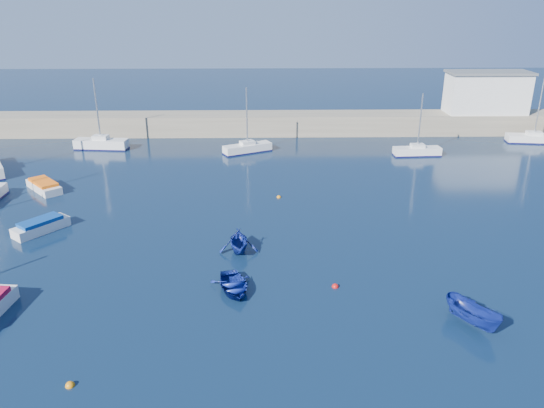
{
  "coord_description": "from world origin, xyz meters",
  "views": [
    {
      "loc": [
        1.05,
        -21.93,
        17.18
      ],
      "look_at": [
        1.81,
        17.0,
        1.6
      ],
      "focal_mm": 35.0,
      "sensor_mm": 36.0,
      "label": 1
    }
  ],
  "objects_px": {
    "sailboat_7": "(417,151)",
    "dinghy_left": "(239,241)",
    "harbor_office": "(487,93)",
    "dinghy_right": "(473,315)",
    "sailboat_5": "(101,144)",
    "sailboat_6": "(247,148)",
    "dinghy_center": "(233,286)",
    "sailboat_8": "(533,138)",
    "motorboat_2": "(44,186)",
    "motorboat_1": "(41,226)"
  },
  "relations": [
    {
      "from": "dinghy_center",
      "to": "dinghy_left",
      "type": "relative_size",
      "value": 1.11
    },
    {
      "from": "sailboat_8",
      "to": "harbor_office",
      "type": "bearing_deg",
      "value": 47.22
    },
    {
      "from": "sailboat_6",
      "to": "sailboat_8",
      "type": "height_order",
      "value": "sailboat_8"
    },
    {
      "from": "sailboat_7",
      "to": "dinghy_center",
      "type": "height_order",
      "value": "sailboat_7"
    },
    {
      "from": "sailboat_5",
      "to": "dinghy_right",
      "type": "xyz_separation_m",
      "value": [
        30.48,
        -36.28,
        0.04
      ]
    },
    {
      "from": "sailboat_8",
      "to": "dinghy_center",
      "type": "height_order",
      "value": "sailboat_8"
    },
    {
      "from": "harbor_office",
      "to": "dinghy_left",
      "type": "bearing_deg",
      "value": -132.0
    },
    {
      "from": "sailboat_7",
      "to": "dinghy_left",
      "type": "relative_size",
      "value": 2.19
    },
    {
      "from": "sailboat_7",
      "to": "dinghy_center",
      "type": "xyz_separation_m",
      "value": [
        -19.35,
        -28.91,
        -0.17
      ]
    },
    {
      "from": "sailboat_7",
      "to": "sailboat_6",
      "type": "bearing_deg",
      "value": 81.9
    },
    {
      "from": "dinghy_right",
      "to": "dinghy_center",
      "type": "bearing_deg",
      "value": 132.72
    },
    {
      "from": "motorboat_2",
      "to": "dinghy_right",
      "type": "xyz_separation_m",
      "value": [
        31.91,
        -22.23,
        0.25
      ]
    },
    {
      "from": "motorboat_1",
      "to": "motorboat_2",
      "type": "xyz_separation_m",
      "value": [
        -3.29,
        9.27,
        -0.04
      ]
    },
    {
      "from": "harbor_office",
      "to": "dinghy_right",
      "type": "relative_size",
      "value": 2.78
    },
    {
      "from": "harbor_office",
      "to": "sailboat_5",
      "type": "distance_m",
      "value": 48.61
    },
    {
      "from": "sailboat_8",
      "to": "dinghy_left",
      "type": "height_order",
      "value": "sailboat_8"
    },
    {
      "from": "harbor_office",
      "to": "dinghy_left",
      "type": "height_order",
      "value": "harbor_office"
    },
    {
      "from": "dinghy_center",
      "to": "sailboat_7",
      "type": "bearing_deg",
      "value": 41.92
    },
    {
      "from": "sailboat_7",
      "to": "dinghy_center",
      "type": "relative_size",
      "value": 1.98
    },
    {
      "from": "harbor_office",
      "to": "dinghy_right",
      "type": "distance_m",
      "value": 46.92
    },
    {
      "from": "sailboat_8",
      "to": "dinghy_center",
      "type": "bearing_deg",
      "value": 141.44
    },
    {
      "from": "motorboat_2",
      "to": "dinghy_left",
      "type": "relative_size",
      "value": 1.41
    },
    {
      "from": "motorboat_2",
      "to": "harbor_office",
      "type": "bearing_deg",
      "value": -18.88
    },
    {
      "from": "sailboat_5",
      "to": "sailboat_7",
      "type": "height_order",
      "value": "sailboat_5"
    },
    {
      "from": "motorboat_1",
      "to": "dinghy_center",
      "type": "xyz_separation_m",
      "value": [
        15.24,
        -9.03,
        -0.11
      ]
    },
    {
      "from": "motorboat_1",
      "to": "dinghy_left",
      "type": "height_order",
      "value": "dinghy_left"
    },
    {
      "from": "dinghy_right",
      "to": "motorboat_1",
      "type": "bearing_deg",
      "value": 124.72
    },
    {
      "from": "sailboat_8",
      "to": "motorboat_1",
      "type": "bearing_deg",
      "value": 123.77
    },
    {
      "from": "sailboat_5",
      "to": "sailboat_6",
      "type": "height_order",
      "value": "sailboat_5"
    },
    {
      "from": "sailboat_7",
      "to": "harbor_office",
      "type": "bearing_deg",
      "value": -50.67
    },
    {
      "from": "sailboat_6",
      "to": "motorboat_1",
      "type": "xyz_separation_m",
      "value": [
        -15.39,
        -21.5,
        -0.06
      ]
    },
    {
      "from": "dinghy_left",
      "to": "harbor_office",
      "type": "bearing_deg",
      "value": 43.98
    },
    {
      "from": "sailboat_8",
      "to": "dinghy_right",
      "type": "distance_m",
      "value": 43.91
    },
    {
      "from": "motorboat_1",
      "to": "dinghy_center",
      "type": "relative_size",
      "value": 1.18
    },
    {
      "from": "dinghy_center",
      "to": "dinghy_right",
      "type": "height_order",
      "value": "dinghy_right"
    },
    {
      "from": "sailboat_6",
      "to": "sailboat_8",
      "type": "xyz_separation_m",
      "value": [
        35.03,
        3.65,
        0.01
      ]
    },
    {
      "from": "sailboat_7",
      "to": "dinghy_right",
      "type": "xyz_separation_m",
      "value": [
        -5.97,
        -32.84,
        0.16
      ]
    },
    {
      "from": "sailboat_7",
      "to": "dinghy_center",
      "type": "distance_m",
      "value": 34.79
    },
    {
      "from": "sailboat_5",
      "to": "sailboat_8",
      "type": "bearing_deg",
      "value": -82.33
    },
    {
      "from": "sailboat_5",
      "to": "motorboat_2",
      "type": "relative_size",
      "value": 1.83
    },
    {
      "from": "sailboat_7",
      "to": "dinghy_left",
      "type": "xyz_separation_m",
      "value": [
        -19.23,
        -23.55,
        0.31
      ]
    },
    {
      "from": "harbor_office",
      "to": "dinghy_center",
      "type": "bearing_deg",
      "value": -127.98
    },
    {
      "from": "sailboat_7",
      "to": "motorboat_1",
      "type": "xyz_separation_m",
      "value": [
        -34.59,
        -19.88,
        -0.05
      ]
    },
    {
      "from": "sailboat_5",
      "to": "sailboat_7",
      "type": "bearing_deg",
      "value": -89.73
    },
    {
      "from": "motorboat_2",
      "to": "sailboat_5",
      "type": "bearing_deg",
      "value": 42.12
    },
    {
      "from": "sailboat_5",
      "to": "dinghy_center",
      "type": "relative_size",
      "value": 2.32
    },
    {
      "from": "motorboat_1",
      "to": "dinghy_center",
      "type": "distance_m",
      "value": 17.72
    },
    {
      "from": "dinghy_center",
      "to": "dinghy_right",
      "type": "distance_m",
      "value": 13.95
    },
    {
      "from": "sailboat_8",
      "to": "sailboat_5",
      "type": "bearing_deg",
      "value": 99.27
    },
    {
      "from": "harbor_office",
      "to": "sailboat_5",
      "type": "bearing_deg",
      "value": -171.59
    }
  ]
}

